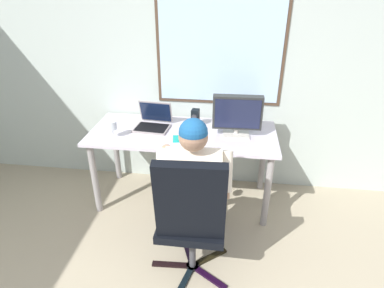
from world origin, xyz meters
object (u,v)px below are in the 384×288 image
crt_monitor (237,114)px  cd_case (181,139)px  office_chair (191,215)px  laptop (154,121)px  desk (183,141)px  person_seated (194,185)px  desk_speaker (195,118)px  wine_glass (112,126)px

crt_monitor → cd_case: crt_monitor is taller
office_chair → laptop: (-0.50, 1.06, 0.20)m
desk → cd_case: cd_case is taller
person_seated → laptop: size_ratio=3.66×
crt_monitor → cd_case: bearing=-162.9°
office_chair → crt_monitor: 1.07m
office_chair → cd_case: size_ratio=6.76×
desk → crt_monitor: crt_monitor is taller
desk_speaker → desk: bearing=-122.8°
desk_speaker → laptop: bearing=-170.4°
desk → person_seated: (0.20, -0.70, 0.00)m
desk → laptop: 0.34m
wine_glass → crt_monitor: bearing=9.8°
laptop → cd_case: laptop is taller
crt_monitor → wine_glass: size_ratio=2.79×
desk → office_chair: bearing=-77.9°
cd_case → desk: bearing=93.3°
desk → office_chair: office_chair is taller
crt_monitor → laptop: size_ratio=1.27×
desk → person_seated: bearing=-74.4°
laptop → wine_glass: size_ratio=2.19×
office_chair → crt_monitor: size_ratio=2.51×
laptop → office_chair: bearing=-64.7°
desk_speaker → cd_case: (-0.09, -0.30, -0.08)m
person_seated → crt_monitor: bearing=67.4°
desk → cd_case: size_ratio=10.61×
wine_glass → cd_case: bearing=3.8°
laptop → cd_case: bearing=-38.0°
desk → cd_case: (0.01, -0.15, 0.10)m
office_chair → wine_glass: size_ratio=7.01×
office_chair → desk_speaker: 1.15m
office_chair → person_seated: (-0.01, 0.28, 0.05)m
office_chair → wine_glass: 1.15m
crt_monitor → desk_speaker: 0.44m
laptop → cd_case: size_ratio=2.12×
office_chair → person_seated: size_ratio=0.87×
laptop → desk: bearing=-16.1°
desk_speaker → wine_glass: bearing=-153.7°
office_chair → desk_speaker: office_chair is taller
person_seated → laptop: 0.94m
wine_glass → laptop: bearing=42.4°
person_seated → desk_speaker: size_ratio=7.56×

